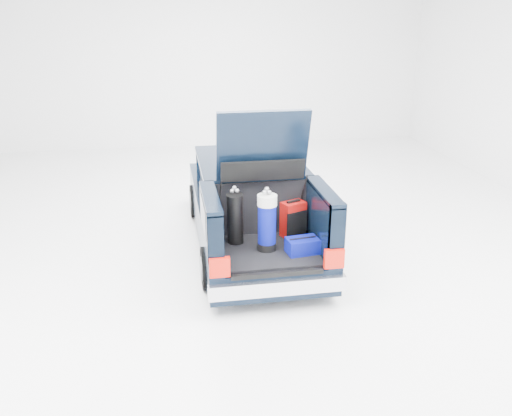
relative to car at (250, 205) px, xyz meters
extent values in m
plane|color=white|center=(0.00, -0.11, -0.67)|extent=(14.00, 14.00, 0.00)
cube|color=black|center=(0.00, 0.54, -0.17)|extent=(1.75, 3.00, 0.70)
cube|color=black|center=(0.00, 2.11, -0.27)|extent=(1.70, 0.30, 0.50)
cube|color=#B8B8BF|center=(0.00, 2.25, -0.34)|extent=(1.72, 0.10, 0.22)
cube|color=black|center=(0.00, 0.04, 0.45)|extent=(1.55, 1.95, 0.54)
cube|color=black|center=(0.00, 0.04, 0.74)|extent=(1.62, 2.05, 0.06)
cube|color=black|center=(0.00, -1.61, -0.32)|extent=(1.75, 1.30, 0.40)
cube|color=black|center=(0.00, -1.59, -0.10)|extent=(1.32, 1.18, 0.05)
cube|color=black|center=(-0.78, -1.61, 0.30)|extent=(0.20, 1.30, 0.85)
cube|color=black|center=(0.78, -1.61, 0.30)|extent=(0.20, 1.30, 0.85)
cube|color=black|center=(-0.78, -1.61, 0.74)|extent=(0.20, 1.30, 0.06)
cube|color=black|center=(0.78, -1.61, 0.74)|extent=(0.20, 1.30, 0.06)
cube|color=black|center=(0.00, -0.99, 0.30)|extent=(1.36, 0.08, 0.84)
cube|color=#B8B8BF|center=(0.00, -2.29, -0.29)|extent=(1.80, 0.12, 0.20)
cube|color=#9E1006|center=(-0.74, -2.26, 0.05)|extent=(0.26, 0.07, 0.26)
cube|color=#9E1006|center=(0.74, -2.26, 0.05)|extent=(0.26, 0.07, 0.26)
cube|color=black|center=(0.00, -2.25, -0.12)|extent=(1.20, 0.06, 0.06)
cube|color=black|center=(0.00, -1.16, 1.29)|extent=(1.28, 0.33, 1.03)
cube|color=black|center=(0.00, -1.12, 1.43)|extent=(0.95, 0.17, 0.54)
cylinder|color=black|center=(-0.82, 1.34, -0.36)|extent=(0.20, 0.62, 0.62)
cylinder|color=slate|center=(-0.82, 1.34, -0.36)|extent=(0.23, 0.36, 0.36)
cylinder|color=black|center=(0.82, 1.34, -0.36)|extent=(0.20, 0.62, 0.62)
cylinder|color=slate|center=(0.82, 1.34, -0.36)|extent=(0.23, 0.36, 0.36)
cylinder|color=black|center=(-0.82, -1.46, -0.36)|extent=(0.20, 0.62, 0.62)
cylinder|color=slate|center=(-0.82, -1.46, -0.36)|extent=(0.23, 0.36, 0.36)
cylinder|color=black|center=(0.82, -1.46, -0.36)|extent=(0.20, 0.62, 0.62)
cylinder|color=slate|center=(0.82, -1.46, -0.36)|extent=(0.23, 0.36, 0.36)
cube|color=#810604|center=(0.45, -1.19, 0.19)|extent=(0.39, 0.32, 0.52)
cube|color=black|center=(0.45, -1.19, 0.46)|extent=(0.21, 0.12, 0.03)
cube|color=black|center=(0.45, -1.29, 0.14)|extent=(0.32, 0.14, 0.40)
cylinder|color=black|center=(-0.41, -1.31, 0.30)|extent=(0.28, 0.33, 0.76)
cube|color=white|center=(-0.41, -1.21, 0.32)|extent=(0.09, 0.03, 0.27)
sphere|color=#99999E|center=(-0.45, -1.29, 0.70)|extent=(0.06, 0.06, 0.06)
sphere|color=#99999E|center=(-0.39, -1.33, 0.72)|extent=(0.06, 0.06, 0.06)
cylinder|color=black|center=(-0.01, -1.59, -0.02)|extent=(0.32, 0.32, 0.10)
cylinder|color=#050A74|center=(-0.01, -1.59, 0.31)|extent=(0.30, 0.30, 0.57)
cylinder|color=white|center=(-0.01, -1.59, 0.65)|extent=(0.32, 0.32, 0.14)
sphere|color=#99999E|center=(0.02, -1.57, 0.75)|extent=(0.07, 0.07, 0.07)
sphere|color=#99999E|center=(-0.01, -1.55, 0.79)|extent=(0.07, 0.07, 0.07)
cube|color=#050A74|center=(0.45, -1.77, 0.03)|extent=(0.46, 0.33, 0.20)
cylinder|color=black|center=(0.45, -1.77, 0.14)|extent=(0.37, 0.07, 0.02)
camera|label=1|loc=(-1.30, -8.28, 3.11)|focal=38.00mm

